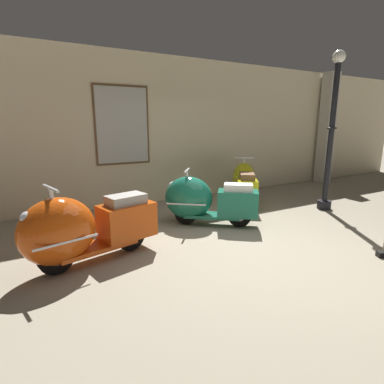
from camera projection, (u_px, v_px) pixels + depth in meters
The scene contains 6 objects.
ground_plane at pixel (245, 248), 4.41m from camera, with size 60.00×60.00×0.00m, color gray.
showroom_back_wall at pixel (164, 130), 6.90m from camera, with size 18.00×0.63×3.24m.
scooter_0 at pixel (82, 229), 3.77m from camera, with size 1.82×0.89×1.07m.
scooter_1 at pixel (203, 200), 5.30m from camera, with size 1.57×1.36×1.00m.
scooter_2 at pixel (244, 182), 6.88m from camera, with size 1.32×1.63×1.01m.
lamppost at pixel (331, 134), 6.08m from camera, with size 0.28×0.28×3.15m.
Camera 1 is at (-2.67, -3.22, 1.78)m, focal length 28.14 mm.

